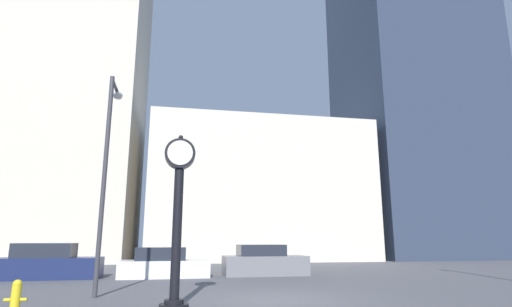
{
  "coord_description": "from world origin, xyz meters",
  "views": [
    {
      "loc": [
        -2.77,
        -11.28,
        1.62
      ],
      "look_at": [
        1.52,
        10.8,
        6.52
      ],
      "focal_mm": 28.0,
      "sensor_mm": 36.0,
      "label": 1
    }
  ],
  "objects_px": {
    "car_navy": "(48,264)",
    "street_lamp_left": "(109,149)",
    "car_grey": "(264,262)",
    "street_clock": "(178,206)",
    "fire_hydrant_near": "(16,298)",
    "car_white": "(164,265)"
  },
  "relations": [
    {
      "from": "street_clock",
      "to": "street_lamp_left",
      "type": "distance_m",
      "value": 4.11
    },
    {
      "from": "car_navy",
      "to": "car_grey",
      "type": "bearing_deg",
      "value": -0.98
    },
    {
      "from": "car_white",
      "to": "car_grey",
      "type": "height_order",
      "value": "car_grey"
    },
    {
      "from": "car_navy",
      "to": "car_grey",
      "type": "height_order",
      "value": "car_navy"
    },
    {
      "from": "car_white",
      "to": "street_lamp_left",
      "type": "distance_m",
      "value": 7.25
    },
    {
      "from": "car_navy",
      "to": "car_white",
      "type": "height_order",
      "value": "car_navy"
    },
    {
      "from": "car_grey",
      "to": "street_clock",
      "type": "bearing_deg",
      "value": -115.78
    },
    {
      "from": "street_lamp_left",
      "to": "car_grey",
      "type": "bearing_deg",
      "value": 43.42
    },
    {
      "from": "car_grey",
      "to": "street_lamp_left",
      "type": "bearing_deg",
      "value": -137.29
    },
    {
      "from": "car_white",
      "to": "car_grey",
      "type": "relative_size",
      "value": 1.01
    },
    {
      "from": "fire_hydrant_near",
      "to": "street_lamp_left",
      "type": "bearing_deg",
      "value": 70.45
    },
    {
      "from": "car_white",
      "to": "car_grey",
      "type": "xyz_separation_m",
      "value": [
        4.67,
        0.22,
        0.05
      ]
    },
    {
      "from": "car_grey",
      "to": "car_white",
      "type": "bearing_deg",
      "value": -178.02
    },
    {
      "from": "street_clock",
      "to": "car_navy",
      "type": "bearing_deg",
      "value": 121.58
    },
    {
      "from": "car_white",
      "to": "car_grey",
      "type": "bearing_deg",
      "value": 1.39
    },
    {
      "from": "car_navy",
      "to": "street_lamp_left",
      "type": "height_order",
      "value": "street_lamp_left"
    },
    {
      "from": "car_grey",
      "to": "fire_hydrant_near",
      "type": "relative_size",
      "value": 5.08
    },
    {
      "from": "car_white",
      "to": "street_lamp_left",
      "type": "relative_size",
      "value": 0.58
    },
    {
      "from": "street_clock",
      "to": "car_grey",
      "type": "distance_m",
      "value": 9.92
    },
    {
      "from": "car_navy",
      "to": "car_white",
      "type": "relative_size",
      "value": 1.08
    },
    {
      "from": "street_clock",
      "to": "car_white",
      "type": "relative_size",
      "value": 1.09
    },
    {
      "from": "street_clock",
      "to": "car_grey",
      "type": "xyz_separation_m",
      "value": [
        4.13,
        8.83,
        -1.87
      ]
    }
  ]
}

